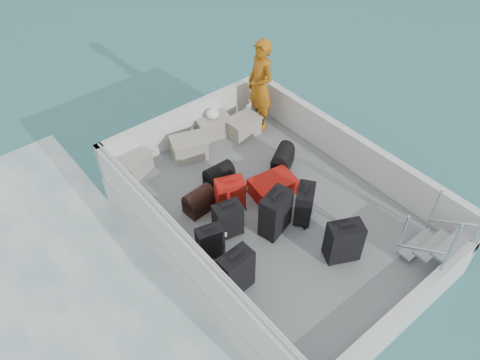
# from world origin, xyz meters

# --- Properties ---
(ground) EXTENTS (160.00, 160.00, 0.00)m
(ground) POSITION_xyz_m (0.00, 0.00, 0.00)
(ground) COLOR #1A555C
(ground) RESTS_ON ground
(ferry_hull) EXTENTS (3.60, 5.00, 0.60)m
(ferry_hull) POSITION_xyz_m (0.00, 0.00, 0.30)
(ferry_hull) COLOR silver
(ferry_hull) RESTS_ON ground
(deck) EXTENTS (3.30, 4.70, 0.02)m
(deck) POSITION_xyz_m (0.00, 0.00, 0.61)
(deck) COLOR slate
(deck) RESTS_ON ferry_hull
(deck_fittings) EXTENTS (3.60, 5.00, 0.90)m
(deck_fittings) POSITION_xyz_m (0.35, -0.32, 0.99)
(deck_fittings) COLOR silver
(deck_fittings) RESTS_ON deck
(suitcase_0) EXTENTS (0.48, 0.29, 0.72)m
(suitcase_0) POSITION_xyz_m (-1.40, -0.74, 0.98)
(suitcase_0) COLOR black
(suitcase_0) RESTS_ON deck
(suitcase_1) EXTENTS (0.42, 0.31, 0.57)m
(suitcase_1) POSITION_xyz_m (-1.34, -0.06, 0.91)
(suitcase_1) COLOR black
(suitcase_1) RESTS_ON deck
(suitcase_2) EXTENTS (0.47, 0.34, 0.61)m
(suitcase_2) POSITION_xyz_m (-0.88, 0.10, 0.92)
(suitcase_2) COLOR black
(suitcase_2) RESTS_ON deck
(suitcase_4) EXTENTS (0.56, 0.42, 0.74)m
(suitcase_4) POSITION_xyz_m (-0.28, -0.29, 0.99)
(suitcase_4) COLOR black
(suitcase_4) RESTS_ON deck
(suitcase_5) EXTENTS (0.51, 0.41, 0.62)m
(suitcase_5) POSITION_xyz_m (-0.54, 0.47, 0.93)
(suitcase_5) COLOR #A1110C
(suitcase_5) RESTS_ON deck
(suitcase_6) EXTENTS (0.57, 0.47, 0.68)m
(suitcase_6) POSITION_xyz_m (0.12, -1.29, 0.96)
(suitcase_6) COLOR black
(suitcase_6) RESTS_ON deck
(suitcase_7) EXTENTS (0.51, 0.47, 0.62)m
(suitcase_7) POSITION_xyz_m (0.23, -0.40, 0.93)
(suitcase_7) COLOR black
(suitcase_7) RESTS_ON deck
(suitcase_8) EXTENTS (0.79, 0.58, 0.29)m
(suitcase_8) POSITION_xyz_m (0.24, 0.33, 0.76)
(suitcase_8) COLOR #A1110C
(suitcase_8) RESTS_ON deck
(duffel_0) EXTENTS (0.49, 0.34, 0.32)m
(duffel_0) POSITION_xyz_m (-0.93, 0.78, 0.78)
(duffel_0) COLOR black
(duffel_0) RESTS_ON deck
(duffel_1) EXTENTS (0.48, 0.31, 0.32)m
(duffel_1) POSITION_xyz_m (-0.33, 1.04, 0.78)
(duffel_1) COLOR black
(duffel_1) RESTS_ON deck
(duffel_2) EXTENTS (0.59, 0.52, 0.32)m
(duffel_2) POSITION_xyz_m (0.79, 0.68, 0.78)
(duffel_2) COLOR black
(duffel_2) RESTS_ON deck
(crate_0) EXTENTS (0.67, 0.58, 0.34)m
(crate_0) POSITION_xyz_m (-1.29, 2.20, 0.79)
(crate_0) COLOR gray
(crate_0) RESTS_ON deck
(crate_1) EXTENTS (0.70, 0.59, 0.36)m
(crate_1) POSITION_xyz_m (-0.29, 1.96, 0.80)
(crate_1) COLOR gray
(crate_1) RESTS_ON deck
(crate_2) EXTENTS (0.67, 0.53, 0.36)m
(crate_2) POSITION_xyz_m (0.42, 2.20, 0.80)
(crate_2) COLOR gray
(crate_2) RESTS_ON deck
(crate_3) EXTENTS (0.59, 0.41, 0.35)m
(crate_3) POSITION_xyz_m (0.86, 1.84, 0.79)
(crate_3) COLOR gray
(crate_3) RESTS_ON deck
(yellow_bag) EXTENTS (0.28, 0.26, 0.22)m
(yellow_bag) POSITION_xyz_m (0.74, 2.13, 0.73)
(yellow_bag) COLOR yellow
(yellow_bag) RESTS_ON deck
(white_bag) EXTENTS (0.24, 0.24, 0.18)m
(white_bag) POSITION_xyz_m (0.42, 2.20, 1.07)
(white_bag) COLOR white
(white_bag) RESTS_ON crate_2
(passenger) EXTENTS (0.50, 0.70, 1.77)m
(passenger) POSITION_xyz_m (1.30, 1.89, 1.51)
(passenger) COLOR orange
(passenger) RESTS_ON deck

